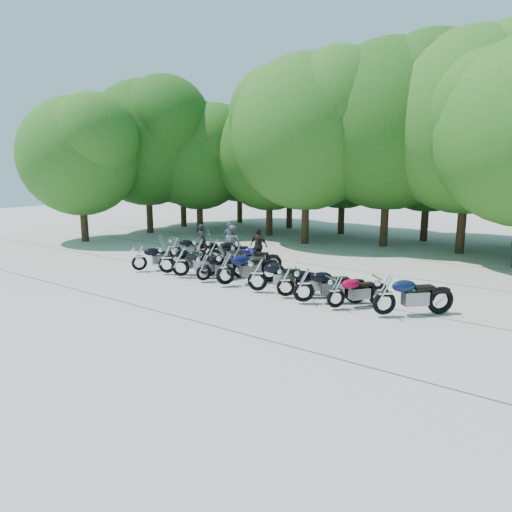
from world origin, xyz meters
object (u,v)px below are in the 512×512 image
Objects in this scene: motorcycle_2 at (180,261)px; motorcycle_13 at (238,255)px; motorcycle_10 at (175,247)px; motorcycle_0 at (139,257)px; motorcycle_4 at (225,267)px; motorcycle_9 at (385,294)px; rider_3 at (230,239)px; motorcycle_1 at (167,258)px; motorcycle_11 at (199,250)px; motorcycle_5 at (257,274)px; rider_1 at (233,244)px; rider_0 at (202,240)px; motorcycle_6 at (286,280)px; motorcycle_12 at (214,251)px; rider_2 at (259,246)px; motorcycle_8 at (336,291)px; motorcycle_7 at (304,284)px; motorcycle_3 at (204,266)px.

motorcycle_2 is 2.74m from motorcycle_13.
motorcycle_13 is (3.89, 0.01, 0.01)m from motorcycle_10.
motorcycle_4 is (4.59, 0.25, 0.09)m from motorcycle_0.
motorcycle_9 is 10.97m from rider_3.
motorcycle_0 is 1.39m from motorcycle_1.
rider_3 reaches higher than motorcycle_11.
motorcycle_5 is 1.10× the size of motorcycle_13.
rider_0 is at bearing -0.30° from rider_1.
rider_1 is at bearing 18.57° from motorcycle_6.
motorcycle_12 is 1.49× the size of rider_2.
motorcycle_5 is at bearing -145.33° from motorcycle_11.
motorcycle_1 is 7.84m from motorcycle_8.
motorcycle_7 is 1.04× the size of motorcycle_11.
motorcycle_6 is 8.03m from rider_3.
motorcycle_9 reaches higher than motorcycle_6.
rider_1 reaches higher than motorcycle_12.
rider_2 is (-4.12, 4.11, 0.24)m from motorcycle_6.
motorcycle_6 is 1.28× the size of rider_2.
motorcycle_3 is at bearing -162.14° from motorcycle_10.
motorcycle_7 is at bearing -123.73° from motorcycle_1.
motorcycle_4 is (1.12, -0.02, 0.11)m from motorcycle_3.
motorcycle_0 is 4.59m from motorcycle_4.
rider_3 is at bearing 4.41° from motorcycle_8.
rider_2 reaches higher than motorcycle_4.
motorcycle_9 is 1.14× the size of motorcycle_10.
motorcycle_11 is 1.04m from motorcycle_12.
motorcycle_2 is 4.00m from motorcycle_10.
motorcycle_11 is (1.62, 0.00, 0.03)m from motorcycle_10.
motorcycle_4 reaches higher than motorcycle_8.
rider_0 is 1.40m from rider_3.
motorcycle_8 is at bearing -145.21° from motorcycle_12.
motorcycle_0 is 6.06m from motorcycle_5.
motorcycle_11 is 2.27m from motorcycle_13.
motorcycle_4 reaches higher than motorcycle_1.
motorcycle_2 is at bearing 63.86° from motorcycle_5.
motorcycle_3 is at bearing 148.69° from rider_0.
motorcycle_9 is (3.43, -0.00, 0.09)m from motorcycle_6.
motorcycle_3 is at bearing -122.21° from motorcycle_1.
motorcycle_1 is 3.67m from rider_1.
motorcycle_0 is 1.39× the size of rider_0.
motorcycle_10 is at bearing -5.87° from motorcycle_3.
motorcycle_5 is 7.11m from rider_3.
motorcycle_9 reaches higher than motorcycle_10.
rider_1 reaches higher than motorcycle_3.
motorcycle_7 is 1.41× the size of rider_2.
motorcycle_10 is 1.23× the size of rider_1.
rider_0 is at bearing 18.81° from motorcycle_12.
rider_0 reaches higher than motorcycle_8.
motorcycle_5 is at bearing 146.71° from rider_1.
motorcycle_8 is at bearing -156.79° from motorcycle_3.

